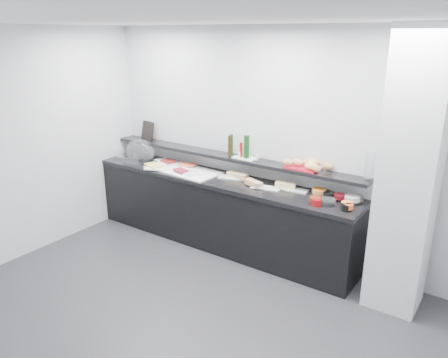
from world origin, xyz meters
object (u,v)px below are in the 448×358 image
Objects in this scene: condiment_tray at (245,158)px; bread_tray at (303,167)px; sandwich_plate_mid at (266,188)px; cloche_base at (133,157)px; carafe at (370,167)px; framed_print at (148,130)px.

bread_tray reaches higher than condiment_tray.
bread_tray is (0.35, 0.22, 0.25)m from sandwich_plate_mid.
cloche_base is 1.81m from condiment_tray.
bread_tray is at bearing 178.56° from carafe.
cloche_base is 1.43× the size of condiment_tray.
framed_print is (-2.08, 0.24, 0.37)m from sandwich_plate_mid.
carafe reaches higher than cloche_base.
cloche_base is at bearing -171.37° from condiment_tray.
carafe is at bearing -4.85° from cloche_base.
carafe reaches higher than bread_tray.
carafe reaches higher than framed_print.
framed_print is 0.68× the size of bread_tray.
condiment_tray is at bearing 142.88° from sandwich_plate_mid.
cloche_base is at bearing 167.55° from sandwich_plate_mid.
sandwich_plate_mid is 1.09× the size of carafe.
carafe is at bearing 9.72° from framed_print.
sandwich_plate_mid is 1.18m from carafe.
bread_tray is 0.75m from carafe.
sandwich_plate_mid is (2.19, -0.02, -0.01)m from cloche_base.
carafe is at bearing 3.44° from condiment_tray.
cloche_base is 2.56m from bread_tray.
cloche_base is 2.19m from sandwich_plate_mid.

